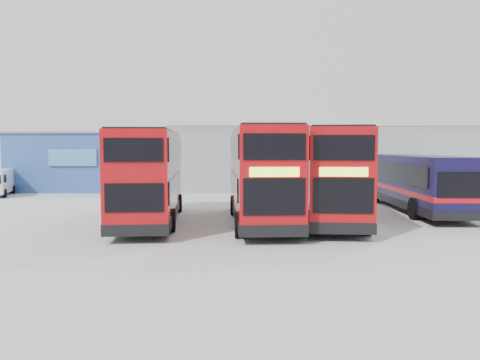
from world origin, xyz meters
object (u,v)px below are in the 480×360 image
(single_decker_blue, at_px, (417,183))
(double_decker_right, at_px, (328,176))
(office_block, at_px, (89,161))
(double_decker_left, at_px, (150,178))
(maintenance_shed, at_px, (325,160))
(double_decker_centre, at_px, (261,176))

(single_decker_blue, bearing_deg, double_decker_right, 34.12)
(office_block, distance_m, double_decker_left, 21.32)
(office_block, xyz_separation_m, double_decker_left, (9.31, -19.17, -0.28))
(office_block, height_order, double_decker_left, office_block)
(office_block, distance_m, maintenance_shed, 22.09)
(double_decker_centre, bearing_deg, double_decker_left, 176.71)
(double_decker_centre, xyz_separation_m, single_decker_blue, (9.58, 4.49, -0.72))
(office_block, height_order, maintenance_shed, maintenance_shed)
(maintenance_shed, relative_size, double_decker_left, 2.74)
(office_block, distance_m, double_decker_right, 26.23)
(office_block, distance_m, single_decker_blue, 28.60)
(double_decker_left, bearing_deg, office_block, -68.71)
(double_decker_right, height_order, single_decker_blue, double_decker_right)
(maintenance_shed, distance_m, double_decker_right, 20.99)
(double_decker_right, bearing_deg, double_decker_centre, -166.78)
(double_decker_left, relative_size, double_decker_right, 0.98)
(double_decker_centre, bearing_deg, office_block, 125.00)
(double_decker_left, bearing_deg, single_decker_blue, -168.31)
(double_decker_right, bearing_deg, office_block, 139.09)
(maintenance_shed, bearing_deg, double_decker_centre, -108.45)
(maintenance_shed, relative_size, double_decker_right, 2.68)
(office_block, bearing_deg, double_decker_left, -64.09)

